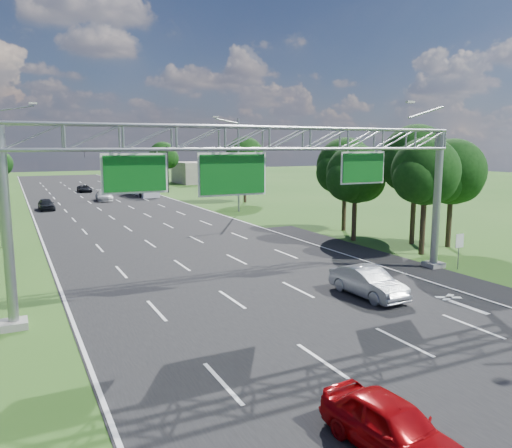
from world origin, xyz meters
TOP-DOWN VIEW (x-y plane):
  - ground at (0.00, 30.00)m, footprint 220.00×220.00m
  - road at (0.00, 30.00)m, footprint 18.00×180.00m
  - road_flare at (10.20, 14.00)m, footprint 3.00×30.00m
  - sign_gantry at (0.33, 12.00)m, footprint 23.50×1.00m
  - regulatory_sign at (12.40, 10.98)m, footprint 0.60×0.08m
  - traffic_signal at (7.48, 65.00)m, footprint 12.21×0.24m
  - streetlight_l_near at (-11.30, 30.00)m, footprint 2.97×0.22m
  - streetlight_l_far at (-11.30, 65.00)m, footprint 2.97×0.22m
  - streetlight_r_mid at (11.30, 40.00)m, footprint 2.97×0.22m
  - tree_cluster_right at (14.80, 19.19)m, footprint 9.91×14.60m
  - tree_verge_rd at (16.08, 48.04)m, footprint 5.76×4.80m
  - tree_verge_re at (14.08, 78.04)m, footprint 5.76×4.80m
  - building_right at (24.00, 82.00)m, footprint 12.00×9.00m
  - red_coupe at (-3.14, -0.96)m, footprint 1.96×4.04m
  - silver_sedan at (4.25, 9.09)m, footprint 1.67×4.34m
  - car_queue_a at (0.24, 57.84)m, footprint 2.26×4.88m
  - car_queue_b at (-0.34, 71.77)m, footprint 1.96×4.01m
  - car_queue_c at (-7.22, 50.85)m, footprint 1.74×3.89m
  - box_truck at (6.57, 62.56)m, footprint 2.84×8.54m

SIDE VIEW (x-z plane):
  - ground at x=0.00m, z-range 0.00..0.00m
  - road at x=0.00m, z-range -0.01..0.01m
  - road_flare at x=10.20m, z-range -0.01..0.01m
  - car_queue_b at x=-0.34m, z-range 0.00..1.10m
  - car_queue_c at x=-7.22m, z-range 0.00..1.30m
  - red_coupe at x=-3.14m, z-range 0.00..1.33m
  - car_queue_a at x=0.24m, z-range 0.00..1.38m
  - silver_sedan at x=4.25m, z-range 0.00..1.41m
  - regulatory_sign at x=12.40m, z-range 0.46..2.56m
  - box_truck at x=6.57m, z-range -0.06..3.12m
  - building_right at x=24.00m, z-range 0.00..4.00m
  - traffic_signal at x=7.48m, z-range 1.67..8.67m
  - tree_verge_re at x=14.08m, z-range 1.28..9.12m
  - tree_cluster_right at x=14.80m, z-range 0.97..9.65m
  - streetlight_l_near at x=-11.30m, z-range 0.50..10.66m
  - streetlight_l_far at x=-11.30m, z-range 0.50..10.66m
  - streetlight_r_mid at x=11.30m, z-range 0.50..10.66m
  - tree_verge_rd at x=16.08m, z-range 1.49..9.77m
  - sign_gantry at x=0.33m, z-range 2.11..11.67m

